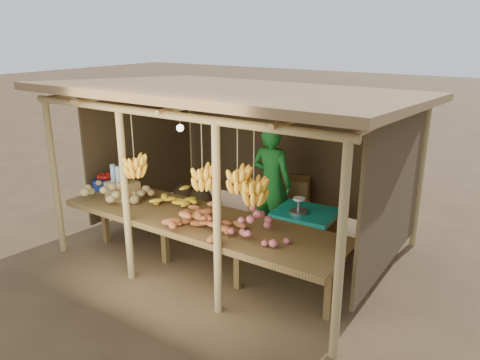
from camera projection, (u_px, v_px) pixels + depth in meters
The scene contains 13 objects.
ground at pixel (240, 247), 6.92m from camera, with size 60.00×60.00×0.00m, color brown.
stall_structure at pixel (241, 121), 6.27m from camera, with size 4.70×3.50×2.43m.
counter at pixel (199, 222), 5.94m from camera, with size 3.90×1.05×0.80m.
potato_heap at pixel (110, 187), 6.52m from camera, with size 1.08×0.65×0.37m, color tan, non-canonical shape.
sweet_potato_heap at pixel (197, 214), 5.56m from camera, with size 0.95×0.57×0.36m, color #B05B2D, non-canonical shape.
onion_heap at pixel (252, 222), 5.32m from camera, with size 0.89×0.53×0.36m, color #C66063, non-canonical shape.
banana_pile at pixel (175, 194), 6.26m from camera, with size 0.55×0.33×0.35m, color yellow, non-canonical shape.
tomato_basin at pixel (106, 182), 7.03m from camera, with size 0.40×0.40×0.21m.
bottle_box at pixel (122, 186), 6.53m from camera, with size 0.40×0.32×0.50m.
vendor at pixel (271, 183), 6.97m from camera, with size 0.65×0.43×1.79m, color #1A7528.
tarp_crate at pixel (305, 235), 6.41m from camera, with size 0.84×0.73×0.96m.
carton_stack at pixel (283, 203), 7.73m from camera, with size 1.12×0.52×0.78m.
burlap_sacks at pixel (192, 197), 8.27m from camera, with size 0.81×0.42×0.57m.
Camera 1 is at (3.47, -5.23, 3.07)m, focal length 35.00 mm.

